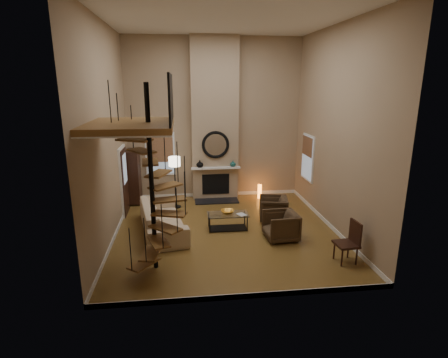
{
  "coord_description": "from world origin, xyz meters",
  "views": [
    {
      "loc": [
        -1.14,
        -9.17,
        4.02
      ],
      "look_at": [
        0.0,
        0.4,
        1.4
      ],
      "focal_mm": 28.68,
      "sensor_mm": 36.0,
      "label": 1
    }
  ],
  "objects": [
    {
      "name": "chimney_breast",
      "position": [
        0.0,
        3.06,
        2.75
      ],
      "size": [
        1.6,
        0.38,
        5.5
      ],
      "primitive_type": "cube",
      "color": "#9F8567",
      "rests_on": "ground"
    },
    {
      "name": "spiral_stair",
      "position": [
        -1.78,
        -1.79,
        1.78
      ],
      "size": [
        1.47,
        1.47,
        4.06
      ],
      "color": "black",
      "rests_on": "ground"
    },
    {
      "name": "coffee_table",
      "position": [
        0.08,
        0.15,
        0.28
      ],
      "size": [
        1.16,
        0.58,
        0.44
      ],
      "color": "silver",
      "rests_on": "ground"
    },
    {
      "name": "armchair_near",
      "position": [
        1.58,
        0.64,
        0.35
      ],
      "size": [
        0.96,
        0.94,
        0.75
      ],
      "primitive_type": "imported",
      "rotation": [
        0.0,
        0.0,
        -1.76
      ],
      "color": "#43311F",
      "rests_on": "ground"
    },
    {
      "name": "vase_left",
      "position": [
        -0.55,
        2.82,
        1.3
      ],
      "size": [
        0.24,
        0.24,
        0.25
      ],
      "primitive_type": "imported",
      "color": "black",
      "rests_on": "mantel"
    },
    {
      "name": "right_wall",
      "position": [
        3.0,
        0.0,
        2.75
      ],
      "size": [
        0.02,
        6.5,
        5.5
      ],
      "primitive_type": "cube",
      "color": "tan",
      "rests_on": "ground"
    },
    {
      "name": "book",
      "position": [
        0.43,
        0.0,
        0.46
      ],
      "size": [
        0.3,
        0.33,
        0.03
      ],
      "primitive_type": "imported",
      "rotation": [
        0.0,
        0.0,
        0.46
      ],
      "color": "gray",
      "rests_on": "coffee_table"
    },
    {
      "name": "window_back",
      "position": [
        -1.9,
        3.22,
        1.62
      ],
      "size": [
        1.02,
        0.06,
        1.52
      ],
      "color": "white",
      "rests_on": "back_wall"
    },
    {
      "name": "baseboard_left",
      "position": [
        -2.99,
        0.0,
        0.06
      ],
      "size": [
        0.02,
        6.5,
        0.12
      ],
      "primitive_type": "cube",
      "color": "white",
      "rests_on": "ground"
    },
    {
      "name": "accent_lamp",
      "position": [
        1.56,
        2.78,
        0.25
      ],
      "size": [
        0.14,
        0.14,
        0.49
      ],
      "primitive_type": "cylinder",
      "color": "orange",
      "rests_on": "ground"
    },
    {
      "name": "baseboard_front",
      "position": [
        0.0,
        -3.24,
        0.06
      ],
      "size": [
        6.0,
        0.02,
        0.12
      ],
      "primitive_type": "cube",
      "color": "white",
      "rests_on": "ground"
    },
    {
      "name": "entry_door",
      "position": [
        -2.95,
        1.8,
        1.05
      ],
      "size": [
        0.1,
        1.05,
        2.16
      ],
      "color": "white",
      "rests_on": "ground"
    },
    {
      "name": "left_wall",
      "position": [
        -3.0,
        0.0,
        2.75
      ],
      "size": [
        0.02,
        6.5,
        5.5
      ],
      "primitive_type": "cube",
      "color": "tan",
      "rests_on": "ground"
    },
    {
      "name": "front_wall",
      "position": [
        0.0,
        -3.25,
        2.75
      ],
      "size": [
        6.0,
        0.02,
        5.5
      ],
      "primitive_type": "cube",
      "color": "tan",
      "rests_on": "ground"
    },
    {
      "name": "armchair_far",
      "position": [
        1.46,
        -0.65,
        0.35
      ],
      "size": [
        0.89,
        0.87,
        0.76
      ],
      "primitive_type": "imported",
      "rotation": [
        0.0,
        0.0,
        -1.51
      ],
      "color": "#43311F",
      "rests_on": "ground"
    },
    {
      "name": "hutch",
      "position": [
        -2.78,
        2.79,
        0.95
      ],
      "size": [
        0.38,
        0.8,
        1.79
      ],
      "primitive_type": "cube",
      "color": "#321910",
      "rests_on": "ground"
    },
    {
      "name": "mirror_disc",
      "position": [
        0.0,
        2.85,
        1.95
      ],
      "size": [
        0.8,
        0.01,
        0.8
      ],
      "primitive_type": "cylinder",
      "rotation": [
        1.57,
        0.0,
        0.0
      ],
      "color": "white",
      "rests_on": "chimney_breast"
    },
    {
      "name": "side_chair",
      "position": [
        2.6,
        -2.06,
        0.53
      ],
      "size": [
        0.52,
        0.52,
        1.01
      ],
      "color": "#321910",
      "rests_on": "ground"
    },
    {
      "name": "sofa",
      "position": [
        -1.75,
        0.2,
        0.4
      ],
      "size": [
        1.48,
        2.78,
        0.77
      ],
      "primitive_type": "imported",
      "rotation": [
        0.0,
        0.0,
        1.75
      ],
      "color": "#CBB18D",
      "rests_on": "ground"
    },
    {
      "name": "firebox",
      "position": [
        0.0,
        2.86,
        0.55
      ],
      "size": [
        0.95,
        0.02,
        0.72
      ],
      "primitive_type": "cube",
      "color": "black",
      "rests_on": "chimney_breast"
    },
    {
      "name": "baseboard_right",
      "position": [
        2.99,
        0.0,
        0.06
      ],
      "size": [
        0.02,
        6.5,
        0.12
      ],
      "primitive_type": "cube",
      "color": "white",
      "rests_on": "ground"
    },
    {
      "name": "baseboard_back",
      "position": [
        0.0,
        3.24,
        0.06
      ],
      "size": [
        6.0,
        0.02,
        0.12
      ],
      "primitive_type": "cube",
      "color": "white",
      "rests_on": "ground"
    },
    {
      "name": "mirror_frame",
      "position": [
        0.0,
        2.84,
        1.95
      ],
      "size": [
        0.94,
        0.1,
        0.94
      ],
      "primitive_type": "torus",
      "rotation": [
        1.57,
        0.0,
        0.0
      ],
      "color": "black",
      "rests_on": "chimney_breast"
    },
    {
      "name": "loft",
      "position": [
        -2.04,
        -1.8,
        3.24
      ],
      "size": [
        1.7,
        2.2,
        1.09
      ],
      "color": "brown",
      "rests_on": "left_wall"
    },
    {
      "name": "back_wall",
      "position": [
        0.0,
        3.25,
        2.75
      ],
      "size": [
        6.0,
        0.02,
        5.5
      ],
      "primitive_type": "cube",
      "color": "tan",
      "rests_on": "ground"
    },
    {
      "name": "mantel",
      "position": [
        0.0,
        2.78,
        1.15
      ],
      "size": [
        1.7,
        0.18,
        0.06
      ],
      "primitive_type": "cube",
      "color": "white",
      "rests_on": "chimney_breast"
    },
    {
      "name": "ceiling",
      "position": [
        0.0,
        0.0,
        5.5
      ],
      "size": [
        6.0,
        6.5,
        0.01
      ],
      "primitive_type": "cube",
      "color": "silver",
      "rests_on": "back_wall"
    },
    {
      "name": "window_right",
      "position": [
        2.97,
        2.0,
        1.63
      ],
      "size": [
        0.06,
        1.02,
        1.52
      ],
      "color": "white",
      "rests_on": "right_wall"
    },
    {
      "name": "hearth",
      "position": [
        0.0,
        2.57,
        0.02
      ],
      "size": [
        1.5,
        0.6,
        0.04
      ],
      "primitive_type": "cube",
      "color": "black",
      "rests_on": "ground"
    },
    {
      "name": "vase_right",
      "position": [
        0.6,
        2.82,
        1.28
      ],
      "size": [
        0.2,
        0.2,
        0.21
      ],
      "primitive_type": "imported",
      "color": "#17504C",
      "rests_on": "mantel"
    },
    {
      "name": "floor_lamp",
      "position": [
        -1.4,
        2.17,
        1.41
      ],
      "size": [
        0.38,
        0.38,
        1.7
      ],
      "color": "black",
      "rests_on": "ground"
    },
    {
      "name": "bowl",
      "position": [
        0.08,
        0.2,
        0.5
      ],
      "size": [
        0.37,
        0.37,
        0.09
      ],
      "primitive_type": "imported",
      "color": "orange",
      "rests_on": "coffee_table"
    },
    {
      "name": "ground",
      "position": [
        0.0,
        0.0,
        -0.01
      ],
      "size": [
        6.0,
        6.5,
        0.01
      ],
      "primitive_type": "cube",
      "color": "olive",
      "rests_on": "ground"
    }
  ]
}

